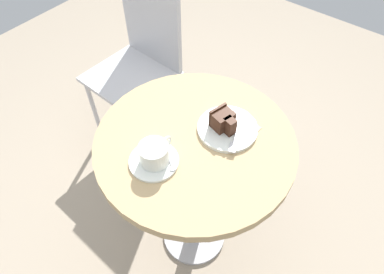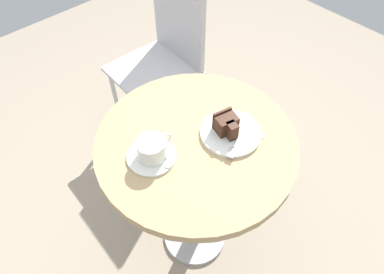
{
  "view_description": "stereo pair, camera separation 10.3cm",
  "coord_description": "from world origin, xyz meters",
  "px_view_note": "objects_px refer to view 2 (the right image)",
  "views": [
    {
      "loc": [
        -0.53,
        -0.41,
        1.56
      ],
      "look_at": [
        -0.02,
        -0.01,
        0.77
      ],
      "focal_mm": 32.0,
      "sensor_mm": 36.0,
      "label": 1
    },
    {
      "loc": [
        -0.46,
        -0.48,
        1.56
      ],
      "look_at": [
        -0.02,
        -0.01,
        0.77
      ],
      "focal_mm": 32.0,
      "sensor_mm": 36.0,
      "label": 2
    }
  ],
  "objects_px": {
    "saucer": "(151,156)",
    "napkin": "(234,134)",
    "cake_plate": "(230,133)",
    "coffee_cup": "(152,148)",
    "cafe_chair": "(165,53)",
    "teaspoon": "(167,159)",
    "fork": "(236,143)",
    "cake_slice": "(227,124)"
  },
  "relations": [
    {
      "from": "teaspoon",
      "to": "fork",
      "type": "distance_m",
      "value": 0.22
    },
    {
      "from": "cafe_chair",
      "to": "cake_slice",
      "type": "bearing_deg",
      "value": -21.44
    },
    {
      "from": "cake_plate",
      "to": "cake_slice",
      "type": "bearing_deg",
      "value": 118.13
    },
    {
      "from": "coffee_cup",
      "to": "napkin",
      "type": "distance_m",
      "value": 0.27
    },
    {
      "from": "cake_plate",
      "to": "cake_slice",
      "type": "distance_m",
      "value": 0.04
    },
    {
      "from": "teaspoon",
      "to": "napkin",
      "type": "xyz_separation_m",
      "value": [
        0.22,
        -0.06,
        -0.01
      ]
    },
    {
      "from": "saucer",
      "to": "cake_slice",
      "type": "bearing_deg",
      "value": -20.2
    },
    {
      "from": "cafe_chair",
      "to": "cake_plate",
      "type": "bearing_deg",
      "value": -20.52
    },
    {
      "from": "saucer",
      "to": "cafe_chair",
      "type": "bearing_deg",
      "value": 48.26
    },
    {
      "from": "coffee_cup",
      "to": "napkin",
      "type": "height_order",
      "value": "coffee_cup"
    },
    {
      "from": "saucer",
      "to": "napkin",
      "type": "distance_m",
      "value": 0.27
    },
    {
      "from": "coffee_cup",
      "to": "napkin",
      "type": "xyz_separation_m",
      "value": [
        0.24,
        -0.1,
        -0.04
      ]
    },
    {
      "from": "cake_plate",
      "to": "coffee_cup",
      "type": "bearing_deg",
      "value": 157.93
    },
    {
      "from": "napkin",
      "to": "cake_slice",
      "type": "bearing_deg",
      "value": 123.09
    },
    {
      "from": "cake_plate",
      "to": "napkin",
      "type": "bearing_deg",
      "value": -49.62
    },
    {
      "from": "saucer",
      "to": "napkin",
      "type": "relative_size",
      "value": 0.95
    },
    {
      "from": "cake_slice",
      "to": "fork",
      "type": "distance_m",
      "value": 0.07
    },
    {
      "from": "coffee_cup",
      "to": "cafe_chair",
      "type": "bearing_deg",
      "value": 48.62
    },
    {
      "from": "coffee_cup",
      "to": "napkin",
      "type": "bearing_deg",
      "value": -23.13
    },
    {
      "from": "saucer",
      "to": "cake_plate",
      "type": "distance_m",
      "value": 0.26
    },
    {
      "from": "coffee_cup",
      "to": "fork",
      "type": "bearing_deg",
      "value": -33.25
    },
    {
      "from": "teaspoon",
      "to": "cake_plate",
      "type": "height_order",
      "value": "teaspoon"
    },
    {
      "from": "fork",
      "to": "cafe_chair",
      "type": "bearing_deg",
      "value": -136.13
    },
    {
      "from": "saucer",
      "to": "cafe_chair",
      "type": "distance_m",
      "value": 0.83
    },
    {
      "from": "fork",
      "to": "napkin",
      "type": "relative_size",
      "value": 0.95
    },
    {
      "from": "saucer",
      "to": "cake_slice",
      "type": "height_order",
      "value": "cake_slice"
    },
    {
      "from": "cake_plate",
      "to": "napkin",
      "type": "xyz_separation_m",
      "value": [
        0.01,
        -0.01,
        -0.0
      ]
    },
    {
      "from": "cake_slice",
      "to": "cafe_chair",
      "type": "bearing_deg",
      "value": 66.22
    },
    {
      "from": "fork",
      "to": "coffee_cup",
      "type": "bearing_deg",
      "value": -56.26
    },
    {
      "from": "saucer",
      "to": "fork",
      "type": "height_order",
      "value": "fork"
    },
    {
      "from": "fork",
      "to": "cafe_chair",
      "type": "relative_size",
      "value": 0.18
    },
    {
      "from": "coffee_cup",
      "to": "saucer",
      "type": "bearing_deg",
      "value": 136.11
    },
    {
      "from": "napkin",
      "to": "cafe_chair",
      "type": "xyz_separation_m",
      "value": [
        0.29,
        0.71,
        -0.23
      ]
    },
    {
      "from": "napkin",
      "to": "saucer",
      "type": "bearing_deg",
      "value": 156.49
    },
    {
      "from": "teaspoon",
      "to": "napkin",
      "type": "distance_m",
      "value": 0.23
    },
    {
      "from": "teaspoon",
      "to": "fork",
      "type": "xyz_separation_m",
      "value": [
        0.19,
        -0.1,
        0.0
      ]
    },
    {
      "from": "coffee_cup",
      "to": "fork",
      "type": "relative_size",
      "value": 0.78
    },
    {
      "from": "coffee_cup",
      "to": "teaspoon",
      "type": "bearing_deg",
      "value": -61.53
    },
    {
      "from": "coffee_cup",
      "to": "cake_slice",
      "type": "bearing_deg",
      "value": -19.72
    },
    {
      "from": "saucer",
      "to": "cake_plate",
      "type": "height_order",
      "value": "cake_plate"
    },
    {
      "from": "saucer",
      "to": "cake_plate",
      "type": "xyz_separation_m",
      "value": [
        0.24,
        -0.1,
        0.0
      ]
    },
    {
      "from": "teaspoon",
      "to": "cake_slice",
      "type": "relative_size",
      "value": 0.92
    }
  ]
}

